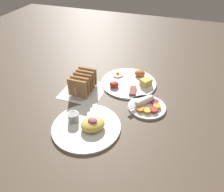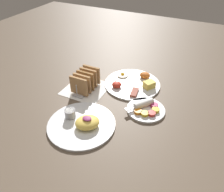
{
  "view_description": "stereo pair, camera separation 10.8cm",
  "coord_description": "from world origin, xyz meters",
  "px_view_note": "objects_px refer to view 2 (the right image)",
  "views": [
    {
      "loc": [
        0.29,
        -0.78,
        0.68
      ],
      "look_at": [
        0.01,
        0.04,
        0.03
      ],
      "focal_mm": 35.0,
      "sensor_mm": 36.0,
      "label": 1
    },
    {
      "loc": [
        0.39,
        -0.74,
        0.68
      ],
      "look_at": [
        0.01,
        0.04,
        0.03
      ],
      "focal_mm": 35.0,
      "sensor_mm": 36.0,
      "label": 2
    }
  ],
  "objects_px": {
    "plate_foreground": "(82,123)",
    "toast_rack": "(86,81)",
    "plate_breakfast": "(133,83)",
    "plate_condiments": "(146,109)"
  },
  "relations": [
    {
      "from": "plate_foreground",
      "to": "toast_rack",
      "type": "distance_m",
      "value": 0.28
    },
    {
      "from": "plate_breakfast",
      "to": "plate_condiments",
      "type": "bearing_deg",
      "value": -53.06
    },
    {
      "from": "toast_rack",
      "to": "plate_foreground",
      "type": "bearing_deg",
      "value": -62.15
    },
    {
      "from": "plate_breakfast",
      "to": "plate_foreground",
      "type": "bearing_deg",
      "value": -101.99
    },
    {
      "from": "plate_breakfast",
      "to": "plate_condiments",
      "type": "relative_size",
      "value": 1.69
    },
    {
      "from": "plate_condiments",
      "to": "plate_foreground",
      "type": "relative_size",
      "value": 0.61
    },
    {
      "from": "toast_rack",
      "to": "plate_condiments",
      "type": "bearing_deg",
      "value": -4.88
    },
    {
      "from": "plate_condiments",
      "to": "toast_rack",
      "type": "height_order",
      "value": "toast_rack"
    },
    {
      "from": "plate_breakfast",
      "to": "plate_foreground",
      "type": "relative_size",
      "value": 1.02
    },
    {
      "from": "plate_condiments",
      "to": "plate_foreground",
      "type": "height_order",
      "value": "plate_foreground"
    }
  ]
}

